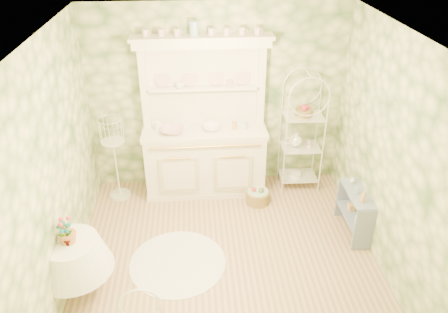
{
  "coord_description": "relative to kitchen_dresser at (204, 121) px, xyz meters",
  "views": [
    {
      "loc": [
        -0.33,
        -3.98,
        3.74
      ],
      "look_at": [
        0.0,
        0.5,
        1.15
      ],
      "focal_mm": 35.0,
      "sensor_mm": 36.0,
      "label": 1
    }
  ],
  "objects": [
    {
      "name": "kitchen_dresser",
      "position": [
        0.0,
        0.0,
        0.0
      ],
      "size": [
        1.87,
        0.61,
        2.29
      ],
      "primitive_type": "cube",
      "color": "white",
      "rests_on": "floor"
    },
    {
      "name": "bowl_white",
      "position": [
        0.1,
        -0.01,
        -0.13
      ],
      "size": [
        0.32,
        0.32,
        0.08
      ],
      "primitive_type": "imported",
      "rotation": [
        0.0,
        0.0,
        -0.24
      ],
      "color": "white",
      "rests_on": "kitchen_dresser"
    },
    {
      "name": "potted_geranium",
      "position": [
        -1.48,
        -1.96,
        -0.3
      ],
      "size": [
        0.18,
        0.16,
        0.29
      ],
      "primitive_type": "imported",
      "rotation": [
        0.0,
        0.0,
        0.41
      ],
      "color": "#3F7238",
      "rests_on": "round_table"
    },
    {
      "name": "side_shelf",
      "position": [
        1.88,
        -1.13,
        -0.86
      ],
      "size": [
        0.33,
        0.69,
        0.57
      ],
      "primitive_type": "cube",
      "rotation": [
        0.0,
        0.0,
        0.12
      ],
      "color": "#7787A3",
      "rests_on": "floor"
    },
    {
      "name": "wall_right",
      "position": [
        2.0,
        -1.52,
        0.21
      ],
      "size": [
        3.6,
        3.6,
        0.0
      ],
      "primitive_type": "plane",
      "color": "beige",
      "rests_on": "floor"
    },
    {
      "name": "wall_left",
      "position": [
        -1.6,
        -1.52,
        0.21
      ],
      "size": [
        3.6,
        3.6,
        0.0
      ],
      "primitive_type": "plane",
      "color": "beige",
      "rests_on": "floor"
    },
    {
      "name": "bottle_glass",
      "position": [
        1.88,
        -0.9,
        -0.5
      ],
      "size": [
        0.07,
        0.07,
        0.09
      ],
      "primitive_type": "imported",
      "rotation": [
        0.0,
        0.0,
        0.02
      ],
      "color": "silver",
      "rests_on": "side_shelf"
    },
    {
      "name": "floor_basket",
      "position": [
        0.73,
        -0.39,
        -1.02
      ],
      "size": [
        0.52,
        0.52,
        0.25
      ],
      "primitive_type": "cylinder",
      "rotation": [
        0.0,
        0.0,
        -0.43
      ],
      "color": "olive",
      "rests_on": "floor"
    },
    {
      "name": "bottle_amber",
      "position": [
        1.87,
        -1.32,
        -0.46
      ],
      "size": [
        0.08,
        0.08,
        0.16
      ],
      "primitive_type": "imported",
      "rotation": [
        0.0,
        0.0,
        0.38
      ],
      "color": "tan",
      "rests_on": "side_shelf"
    },
    {
      "name": "bottle_blue",
      "position": [
        1.85,
        -1.14,
        -0.49
      ],
      "size": [
        0.06,
        0.06,
        0.11
      ],
      "primitive_type": "imported",
      "rotation": [
        0.0,
        0.0,
        -0.28
      ],
      "color": "#8AB8CD",
      "rests_on": "side_shelf"
    },
    {
      "name": "cup_left",
      "position": [
        -0.32,
        0.14,
        0.47
      ],
      "size": [
        0.15,
        0.15,
        0.1
      ],
      "primitive_type": "imported",
      "rotation": [
        0.0,
        0.0,
        -0.27
      ],
      "color": "white",
      "rests_on": "kitchen_dresser"
    },
    {
      "name": "cup_right",
      "position": [
        0.37,
        0.16,
        0.47
      ],
      "size": [
        0.12,
        0.12,
        0.09
      ],
      "primitive_type": "imported",
      "rotation": [
        0.0,
        0.0,
        -0.37
      ],
      "color": "white",
      "rests_on": "kitchen_dresser"
    },
    {
      "name": "bakers_rack",
      "position": [
        1.41,
        0.04,
        -0.3
      ],
      "size": [
        0.54,
        0.39,
        1.7
      ],
      "primitive_type": "cube",
      "rotation": [
        0.0,
        0.0,
        -0.02
      ],
      "color": "white",
      "rests_on": "floor"
    },
    {
      "name": "bowl_floral",
      "position": [
        -0.45,
        -0.07,
        -0.13
      ],
      "size": [
        0.35,
        0.35,
        0.08
      ],
      "primitive_type": "imported",
      "rotation": [
        0.0,
        0.0,
        -0.11
      ],
      "color": "white",
      "rests_on": "kitchen_dresser"
    },
    {
      "name": "wall_front",
      "position": [
        0.2,
        -3.32,
        0.21
      ],
      "size": [
        3.6,
        3.6,
        0.0
      ],
      "primitive_type": "plane",
      "color": "beige",
      "rests_on": "floor"
    },
    {
      "name": "round_table",
      "position": [
        -1.48,
        -1.91,
        -0.78
      ],
      "size": [
        0.82,
        0.82,
        0.73
      ],
      "primitive_type": "cylinder",
      "rotation": [
        0.0,
        0.0,
        -0.28
      ],
      "color": "white",
      "rests_on": "floor"
    },
    {
      "name": "wall_back",
      "position": [
        0.2,
        0.28,
        0.21
      ],
      "size": [
        3.6,
        3.6,
        0.0
      ],
      "primitive_type": "plane",
      "color": "beige",
      "rests_on": "floor"
    },
    {
      "name": "floor",
      "position": [
        0.2,
        -1.52,
        -1.15
      ],
      "size": [
        3.6,
        3.6,
        0.0
      ],
      "primitive_type": "plane",
      "color": "tan",
      "rests_on": "ground"
    },
    {
      "name": "ceiling",
      "position": [
        0.2,
        -1.52,
        1.56
      ],
      "size": [
        3.6,
        3.6,
        0.0
      ],
      "primitive_type": "plane",
      "color": "white",
      "rests_on": "floor"
    },
    {
      "name": "lace_rug",
      "position": [
        -0.4,
        -1.55,
        -1.14
      ],
      "size": [
        1.47,
        1.47,
        0.01
      ],
      "primitive_type": "cylinder",
      "rotation": [
        0.0,
        0.0,
        0.32
      ],
      "color": "white",
      "rests_on": "floor"
    },
    {
      "name": "birdcage_stand",
      "position": [
        -1.27,
        -0.08,
        -0.42
      ],
      "size": [
        0.37,
        0.37,
        1.45
      ],
      "primitive_type": "cube",
      "rotation": [
        0.0,
        0.0,
        -0.09
      ],
      "color": "white",
      "rests_on": "floor"
    }
  ]
}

